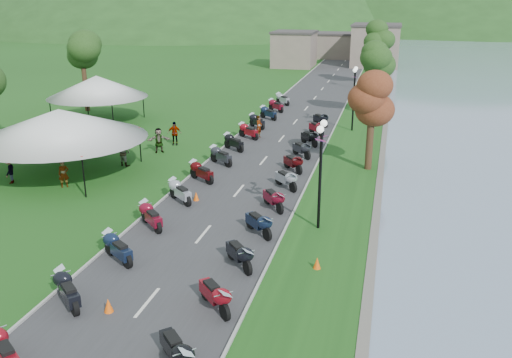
# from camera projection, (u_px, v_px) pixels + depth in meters

# --- Properties ---
(road) EXTENTS (7.00, 120.00, 0.02)m
(road) POSITION_uv_depth(u_px,v_px,m) (295.00, 122.00, 46.81)
(road) COLOR #37373A
(road) RESTS_ON ground
(hills_backdrop) EXTENTS (360.00, 120.00, 76.00)m
(hills_backdrop) POSITION_uv_depth(u_px,v_px,m) (374.00, 26.00, 193.80)
(hills_backdrop) COLOR #285621
(hills_backdrop) RESTS_ON ground
(far_building) EXTENTS (18.00, 16.00, 5.00)m
(far_building) POSITION_uv_depth(u_px,v_px,m) (332.00, 47.00, 87.81)
(far_building) COLOR gray
(far_building) RESTS_ON ground
(moto_row_left) EXTENTS (2.60, 54.43, 1.10)m
(moto_row_left) POSITION_uv_depth(u_px,v_px,m) (191.00, 182.00, 30.06)
(moto_row_left) COLOR #331411
(moto_row_left) RESTS_ON ground
(moto_row_right) EXTENTS (2.60, 41.01, 1.10)m
(moto_row_right) POSITION_uv_depth(u_px,v_px,m) (272.00, 199.00, 27.59)
(moto_row_right) COLOR #331411
(moto_row_right) RESTS_ON ground
(vendor_tent_main) EXTENTS (6.85, 6.85, 4.00)m
(vendor_tent_main) POSITION_uv_depth(u_px,v_px,m) (62.00, 142.00, 32.65)
(vendor_tent_main) COLOR silver
(vendor_tent_main) RESTS_ON ground
(vendor_tent_side) EXTENTS (5.59, 5.59, 4.00)m
(vendor_tent_side) POSITION_uv_depth(u_px,v_px,m) (98.00, 99.00, 46.03)
(vendor_tent_side) COLOR silver
(vendor_tent_side) RESTS_ON ground
(tree_lakeside) EXTENTS (2.63, 2.63, 7.29)m
(tree_lakeside) POSITION_uv_depth(u_px,v_px,m) (372.00, 112.00, 32.93)
(tree_lakeside) COLOR #2A511C
(tree_lakeside) RESTS_ON ground
(pedestrian_a) EXTENTS (0.71, 0.68, 1.57)m
(pedestrian_a) POSITION_uv_depth(u_px,v_px,m) (65.00, 187.00, 30.90)
(pedestrian_a) COLOR slate
(pedestrian_a) RESTS_ON ground
(pedestrian_b) EXTENTS (0.97, 0.71, 1.78)m
(pedestrian_b) POSITION_uv_depth(u_px,v_px,m) (125.00, 166.00, 34.81)
(pedestrian_b) COLOR slate
(pedestrian_b) RESTS_ON ground
(pedestrian_c) EXTENTS (0.76, 1.10, 1.58)m
(pedestrian_c) POSITION_uv_depth(u_px,v_px,m) (11.00, 183.00, 31.57)
(pedestrian_c) COLOR slate
(pedestrian_c) RESTS_ON ground
(traffic_cone_near) EXTENTS (0.34, 0.34, 0.52)m
(traffic_cone_near) POSITION_uv_depth(u_px,v_px,m) (108.00, 305.00, 18.61)
(traffic_cone_near) COLOR #F2590C
(traffic_cone_near) RESTS_ON ground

